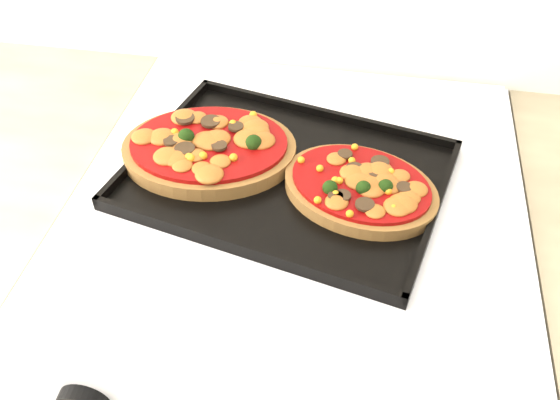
% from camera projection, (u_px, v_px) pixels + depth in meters
% --- Properties ---
extents(stove, '(0.60, 0.60, 0.91)m').
position_uv_depth(stove, '(294.00, 367.00, 1.15)').
color(stove, white).
rests_on(stove, floor).
extents(baking_tray, '(0.46, 0.38, 0.02)m').
position_uv_depth(baking_tray, '(287.00, 174.00, 0.83)').
color(baking_tray, black).
rests_on(baking_tray, stove).
extents(pizza_left, '(0.26, 0.22, 0.03)m').
position_uv_depth(pizza_left, '(209.00, 147.00, 0.85)').
color(pizza_left, olive).
rests_on(pizza_left, baking_tray).
extents(pizza_right, '(0.24, 0.21, 0.03)m').
position_uv_depth(pizza_right, '(360.00, 186.00, 0.80)').
color(pizza_right, olive).
rests_on(pizza_right, baking_tray).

